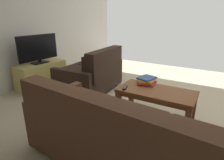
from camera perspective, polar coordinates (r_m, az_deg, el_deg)
ground_plane at (r=3.17m, az=12.78°, el=-8.92°), size 5.63×5.90×0.01m
wall_right at (r=4.51m, az=-23.57°, el=16.58°), size 0.12×5.90×2.76m
sofa_main at (r=1.84m, az=2.80°, el=-17.24°), size 2.12×0.98×0.87m
loveseat_near at (r=3.74m, az=-5.85°, el=1.86°), size 0.92×1.28×0.87m
coffee_table at (r=2.73m, az=13.15°, el=-4.51°), size 1.05×0.54×0.47m
tv_stand at (r=4.25m, az=-20.48°, el=1.45°), size 0.50×1.03×0.52m
flat_tv at (r=4.13m, az=-21.38°, el=8.81°), size 0.22×0.88×0.57m
book_stack at (r=2.91m, az=10.42°, el=-0.19°), size 0.28×0.32×0.10m
tv_remote at (r=2.70m, az=3.95°, el=-2.33°), size 0.08×0.17×0.02m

